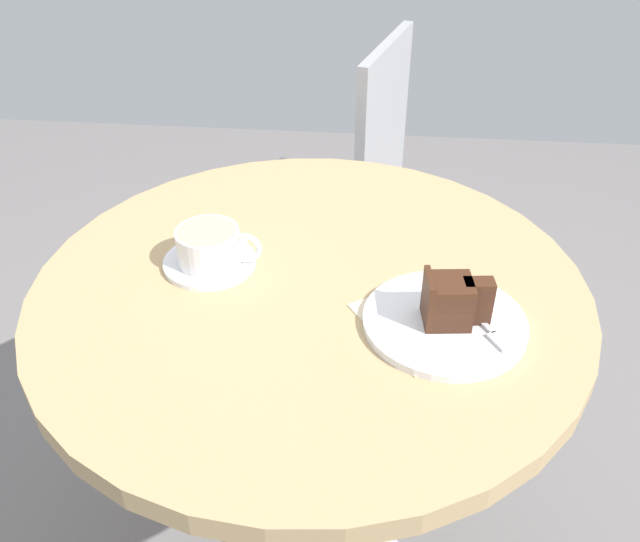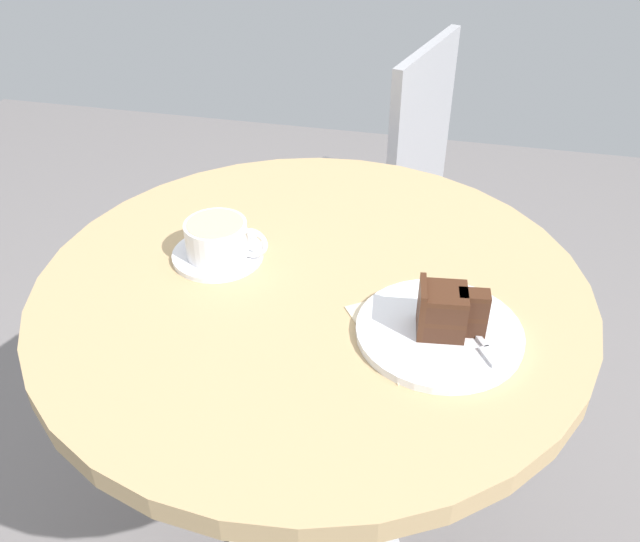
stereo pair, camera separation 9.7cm
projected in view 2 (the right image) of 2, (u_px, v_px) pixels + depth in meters
The scene contains 9 objects.
cafe_table at pixel (312, 341), 1.09m from camera, with size 0.84×0.84×0.75m.
saucer at pixel (218, 254), 1.07m from camera, with size 0.14×0.14×0.01m.
coffee_cup at pixel (218, 238), 1.05m from camera, with size 0.13×0.10×0.06m.
teaspoon at pixel (232, 237), 1.10m from camera, with size 0.11×0.05×0.00m.
cake_plate at pixel (439, 332), 0.92m from camera, with size 0.23×0.23×0.01m.
cake_slice at pixel (446, 311), 0.89m from camera, with size 0.09×0.06×0.07m.
fork at pixel (479, 338), 0.90m from camera, with size 0.09×0.13×0.00m.
napkin at pixel (430, 326), 0.93m from camera, with size 0.24×0.24×0.00m.
cafe_chair at pixel (384, 181), 1.75m from camera, with size 0.47×0.47×0.88m.
Camera 2 is at (0.19, -0.80, 1.35)m, focal length 38.00 mm.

